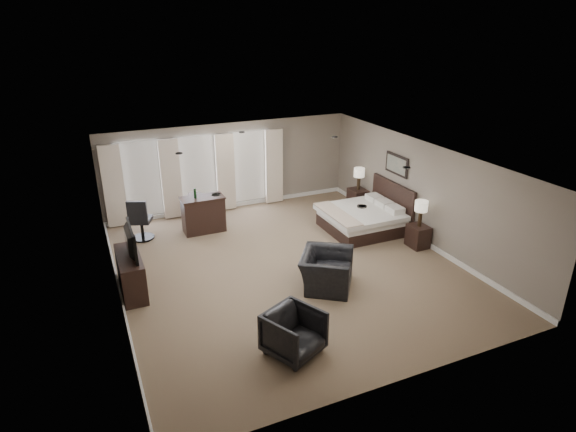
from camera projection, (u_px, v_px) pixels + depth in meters
name	position (u px, v px, depth m)	size (l,w,h in m)	color
room	(287.00, 215.00, 10.79)	(7.60, 8.60, 2.64)	brown
window_bay	(198.00, 175.00, 13.92)	(5.25, 0.20, 2.30)	silver
bed	(358.00, 210.00, 12.94)	(1.97, 1.88, 1.25)	silver
nightstand_near	(418.00, 236.00, 12.17)	(0.43, 0.52, 0.57)	black
nightstand_far	(358.00, 199.00, 14.62)	(0.46, 0.57, 0.62)	black
lamp_near	(421.00, 214.00, 11.94)	(0.32, 0.32, 0.67)	beige
lamp_far	(359.00, 179.00, 14.37)	(0.32, 0.32, 0.66)	beige
wall_art	(396.00, 165.00, 12.93)	(0.04, 0.96, 0.56)	slate
dresser	(131.00, 274.00, 10.11)	(0.47, 1.45, 0.84)	black
tv	(128.00, 253.00, 9.92)	(1.12, 0.64, 0.15)	black
armchair_near	(326.00, 265.00, 10.26)	(1.20, 0.78, 1.05)	black
armchair_far	(294.00, 331.00, 8.21)	(0.87, 0.81, 0.89)	black
bar_counter	(203.00, 214.00, 12.98)	(1.14, 0.59, 1.00)	black
bar_stool_left	(190.00, 218.00, 12.93)	(0.40, 0.40, 0.83)	black
bar_stool_right	(196.00, 206.00, 13.83)	(0.37, 0.37, 0.78)	black
desk_chair	(141.00, 219.00, 12.50)	(0.58, 0.58, 1.14)	black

